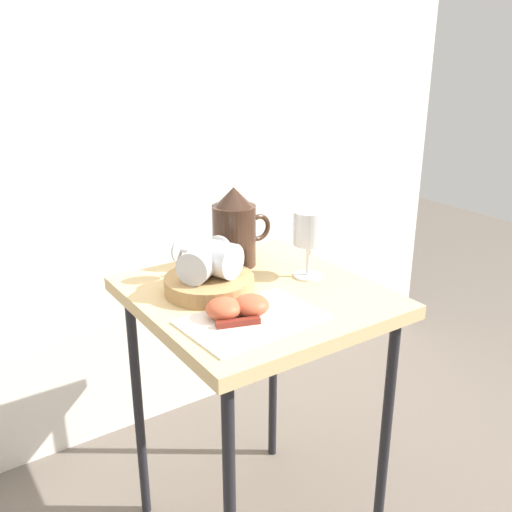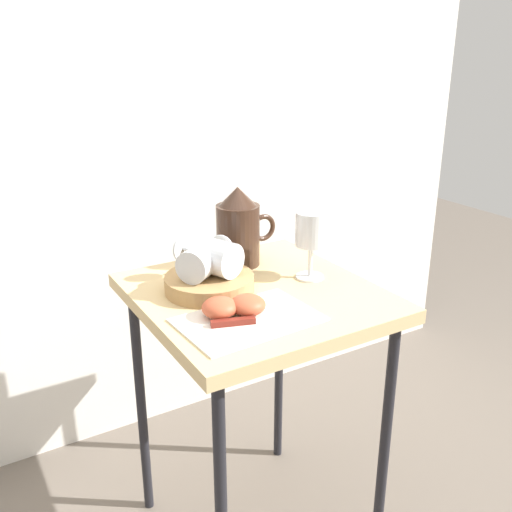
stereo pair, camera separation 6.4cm
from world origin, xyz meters
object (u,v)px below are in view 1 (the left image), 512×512
object	(u,v)px
apple_half_left	(224,308)
apple_half_right	(251,305)
basket_tray	(209,284)
knife	(253,321)
wine_glass_tipped_near	(201,263)
table	(256,319)
pitcher	(235,234)
wine_glass_upright	(308,231)
wine_glass_tipped_far	(216,258)

from	to	relation	value
apple_half_left	apple_half_right	xyz separation A→B (m)	(0.05, -0.02, 0.00)
basket_tray	apple_half_right	xyz separation A→B (m)	(0.01, -0.15, 0.01)
basket_tray	knife	world-z (taller)	basket_tray
wine_glass_tipped_near	basket_tray	bearing A→B (deg)	-0.44
apple_half_left	table	bearing A→B (deg)	31.78
wine_glass_tipped_near	knife	size ratio (longest dim) A/B	0.77
basket_tray	pitcher	size ratio (longest dim) A/B	1.01
apple_half_left	apple_half_right	bearing A→B (deg)	-17.29
basket_tray	wine_glass_tipped_near	xyz separation A→B (m)	(-0.02, 0.00, 0.05)
table	wine_glass_tipped_near	world-z (taller)	wine_glass_tipped_near
table	wine_glass_upright	size ratio (longest dim) A/B	4.29
basket_tray	wine_glass_tipped_far	xyz separation A→B (m)	(0.02, -0.00, 0.06)
wine_glass_tipped_near	apple_half_right	xyz separation A→B (m)	(0.03, -0.15, -0.05)
pitcher	apple_half_right	bearing A→B (deg)	-115.57
wine_glass_upright	knife	xyz separation A→B (m)	(-0.24, -0.14, -0.10)
basket_tray	wine_glass_upright	xyz separation A→B (m)	(0.23, -0.05, 0.09)
table	knife	xyz separation A→B (m)	(-0.10, -0.13, 0.08)
wine_glass_tipped_near	apple_half_right	size ratio (longest dim) A/B	2.20
wine_glass_upright	apple_half_left	xyz separation A→B (m)	(-0.27, -0.08, -0.08)
pitcher	apple_half_right	size ratio (longest dim) A/B	2.71
wine_glass_tipped_near	knife	distance (m)	0.19
wine_glass_upright	apple_half_left	distance (m)	0.30
wine_glass_tipped_near	wine_glass_tipped_far	size ratio (longest dim) A/B	0.96
table	wine_glass_tipped_near	size ratio (longest dim) A/B	4.31
table	apple_half_left	size ratio (longest dim) A/B	9.48
table	pitcher	world-z (taller)	pitcher
wine_glass_tipped_far	knife	distance (m)	0.20
table	basket_tray	distance (m)	0.13
pitcher	apple_half_right	distance (m)	0.29
pitcher	table	bearing A→B (deg)	-106.35
table	pitcher	size ratio (longest dim) A/B	3.50
basket_tray	wine_glass_tipped_far	distance (m)	0.06
wine_glass_tipped_near	table	bearing A→B (deg)	-26.18
pitcher	knife	world-z (taller)	pitcher
basket_tray	wine_glass_upright	distance (m)	0.25
apple_half_right	pitcher	bearing A→B (deg)	64.43
table	wine_glass_upright	world-z (taller)	wine_glass_upright
pitcher	apple_half_left	distance (m)	0.30
wine_glass_tipped_far	apple_half_left	xyz separation A→B (m)	(-0.06, -0.13, -0.05)
basket_tray	pitcher	distance (m)	0.18
wine_glass_tipped_near	wine_glass_tipped_far	xyz separation A→B (m)	(0.04, -0.00, 0.00)
apple_half_right	table	bearing A→B (deg)	51.77
table	apple_half_right	xyz separation A→B (m)	(-0.08, -0.10, 0.09)
table	apple_half_left	xyz separation A→B (m)	(-0.13, -0.08, 0.09)
basket_tray	apple_half_right	size ratio (longest dim) A/B	2.74
apple_half_right	knife	bearing A→B (deg)	-118.02
table	knife	world-z (taller)	knife
table	apple_half_left	distance (m)	0.18
wine_glass_upright	basket_tray	bearing A→B (deg)	168.22
wine_glass_tipped_near	apple_half_left	world-z (taller)	wine_glass_tipped_near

